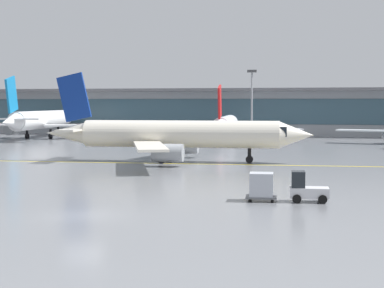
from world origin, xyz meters
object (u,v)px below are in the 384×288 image
(baggage_tug, at_px, (306,189))
(cargo_dolly_lead, at_px, (261,186))
(gate_airplane_2, at_px, (226,125))
(apron_light_mast_1, at_px, (252,100))
(gate_airplane_1, at_px, (42,120))
(taxiing_regional_jet, at_px, (177,135))

(baggage_tug, relative_size, cargo_dolly_lead, 1.22)
(gate_airplane_2, bearing_deg, apron_light_mast_1, -18.00)
(gate_airplane_1, relative_size, cargo_dolly_lead, 15.39)
(gate_airplane_1, bearing_deg, taxiing_regional_jet, -142.77)
(gate_airplane_2, xyz_separation_m, taxiing_regional_jet, (0.41, -38.36, 0.21))
(taxiing_regional_jet, bearing_deg, gate_airplane_2, 87.64)
(apron_light_mast_1, bearing_deg, gate_airplane_2, -103.95)
(taxiing_regional_jet, relative_size, apron_light_mast_1, 2.38)
(gate_airplane_1, height_order, taxiing_regional_jet, gate_airplane_1)
(baggage_tug, xyz_separation_m, apron_light_mast_1, (-12.38, 76.83, 6.29))
(baggage_tug, bearing_deg, gate_airplane_1, 123.46)
(baggage_tug, relative_size, apron_light_mast_1, 0.21)
(gate_airplane_2, bearing_deg, taxiing_regional_jet, 176.56)
(taxiing_regional_jet, xyz_separation_m, cargo_dolly_lead, (12.08, -26.14, -2.02))
(gate_airplane_2, xyz_separation_m, cargo_dolly_lead, (12.49, -64.50, -1.81))
(taxiing_regional_jet, bearing_deg, baggage_tug, -62.78)
(baggage_tug, xyz_separation_m, cargo_dolly_lead, (-3.01, -0.21, 0.16))
(cargo_dolly_lead, bearing_deg, gate_airplane_2, 96.91)
(gate_airplane_1, distance_m, cargo_dolly_lead, 82.24)
(baggage_tug, distance_m, apron_light_mast_1, 78.07)
(gate_airplane_1, xyz_separation_m, baggage_tug, (51.04, -66.50, -2.48))
(cargo_dolly_lead, bearing_deg, taxiing_regional_jet, 110.75)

